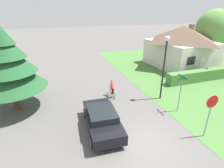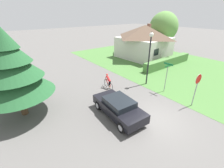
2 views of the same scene
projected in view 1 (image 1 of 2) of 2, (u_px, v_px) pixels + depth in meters
ground_plane at (142, 143)px, 9.81m from camera, size 140.00×140.00×0.00m
cottage_house at (181, 46)px, 22.23m from camera, size 7.80×8.19×5.09m
hedge_row at (206, 75)px, 18.28m from camera, size 9.15×0.90×1.15m
sedan_left_lane at (102, 119)px, 10.67m from camera, size 2.10×4.42×1.38m
cyclist at (112, 89)px, 14.78m from camera, size 0.44×1.65×1.42m
stop_sign at (211, 107)px, 9.56m from camera, size 0.79×0.07×2.71m
street_lamp at (165, 56)px, 13.27m from camera, size 0.40×0.40×5.22m
street_name_sign at (181, 87)px, 12.10m from camera, size 0.90×0.90×2.78m
conifer_tall_near at (7, 65)px, 11.80m from camera, size 4.79×4.79×6.14m
deciduous_tree_right at (214, 29)px, 23.94m from camera, size 4.97×4.97×6.98m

